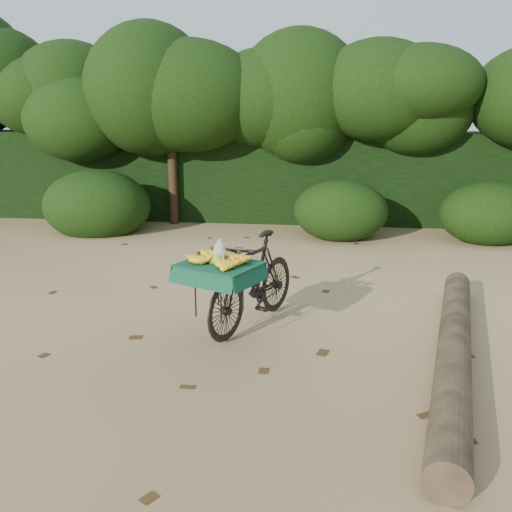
# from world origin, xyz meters

# --- Properties ---
(ground) EXTENTS (80.00, 80.00, 0.00)m
(ground) POSITION_xyz_m (0.00, 0.00, 0.00)
(ground) COLOR tan
(ground) RESTS_ON ground
(vendor_bicycle) EXTENTS (1.22, 1.78, 0.98)m
(vendor_bicycle) POSITION_xyz_m (0.49, 0.03, 0.50)
(vendor_bicycle) COLOR black
(vendor_bicycle) RESTS_ON ground
(fallen_log) EXTENTS (1.20, 3.93, 0.29)m
(fallen_log) POSITION_xyz_m (2.39, -0.60, 0.14)
(fallen_log) COLOR brown
(fallen_log) RESTS_ON ground
(hedge_backdrop) EXTENTS (26.00, 1.80, 1.80)m
(hedge_backdrop) POSITION_xyz_m (0.00, 6.30, 0.90)
(hedge_backdrop) COLOR black
(hedge_backdrop) RESTS_ON ground
(tree_row) EXTENTS (14.50, 2.00, 4.00)m
(tree_row) POSITION_xyz_m (-0.65, 5.50, 2.00)
(tree_row) COLOR black
(tree_row) RESTS_ON ground
(bush_clumps) EXTENTS (8.80, 1.70, 0.90)m
(bush_clumps) POSITION_xyz_m (0.50, 4.30, 0.45)
(bush_clumps) COLOR black
(bush_clumps) RESTS_ON ground
(leaf_litter) EXTENTS (7.00, 7.30, 0.01)m
(leaf_litter) POSITION_xyz_m (0.00, 0.65, 0.01)
(leaf_litter) COLOR #482D13
(leaf_litter) RESTS_ON ground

